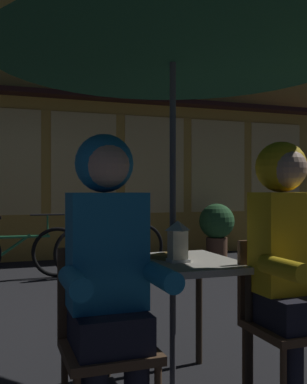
{
  "coord_description": "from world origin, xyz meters",
  "views": [
    {
      "loc": [
        -0.94,
        -2.36,
        1.14
      ],
      "look_at": [
        0.0,
        0.33,
        1.13
      ],
      "focal_mm": 41.77,
      "sensor_mm": 36.0,
      "label": 1
    }
  ],
  "objects_px": {
    "bicycle_third": "(16,252)",
    "bicycle_fourth": "(112,248)",
    "chair_right": "(283,313)",
    "potted_plant": "(217,226)",
    "lantern": "(178,240)",
    "book": "(168,256)",
    "person_right_hooded": "(290,247)",
    "person_left_hooded": "(108,256)",
    "chair_left": "(105,333)",
    "cafe_table": "(173,278)",
    "patio_umbrella": "(173,29)"
  },
  "relations": [
    {
      "from": "chair_right",
      "to": "person_right_hooded",
      "type": "bearing_deg",
      "value": -90.0
    },
    {
      "from": "book",
      "to": "person_right_hooded",
      "type": "bearing_deg",
      "value": -75.83
    },
    {
      "from": "chair_left",
      "to": "bicycle_third",
      "type": "height_order",
      "value": "chair_left"
    },
    {
      "from": "bicycle_third",
      "to": "potted_plant",
      "type": "bearing_deg",
      "value": 13.92
    },
    {
      "from": "chair_right",
      "to": "book",
      "type": "distance_m",
      "value": 0.72
    },
    {
      "from": "patio_umbrella",
      "to": "person_left_hooded",
      "type": "bearing_deg",
      "value": -138.43
    },
    {
      "from": "person_left_hooded",
      "to": "person_right_hooded",
      "type": "distance_m",
      "value": 0.96
    },
    {
      "from": "chair_left",
      "to": "bicycle_fourth",
      "type": "relative_size",
      "value": 0.53
    },
    {
      "from": "chair_right",
      "to": "bicycle_fourth",
      "type": "relative_size",
      "value": 0.53
    },
    {
      "from": "lantern",
      "to": "chair_left",
      "type": "relative_size",
      "value": 0.27
    },
    {
      "from": "person_left_hooded",
      "to": "book",
      "type": "bearing_deg",
      "value": 47.15
    },
    {
      "from": "book",
      "to": "chair_left",
      "type": "bearing_deg",
      "value": -163.58
    },
    {
      "from": "chair_left",
      "to": "chair_right",
      "type": "height_order",
      "value": "same"
    },
    {
      "from": "person_left_hooded",
      "to": "bicycle_fourth",
      "type": "distance_m",
      "value": 4.18
    },
    {
      "from": "chair_right",
      "to": "lantern",
      "type": "bearing_deg",
      "value": 145.69
    },
    {
      "from": "patio_umbrella",
      "to": "chair_right",
      "type": "xyz_separation_m",
      "value": [
        0.48,
        -0.37,
        -1.57
      ]
    },
    {
      "from": "chair_right",
      "to": "bicycle_fourth",
      "type": "distance_m",
      "value": 3.97
    },
    {
      "from": "person_left_hooded",
      "to": "potted_plant",
      "type": "distance_m",
      "value": 5.77
    },
    {
      "from": "bicycle_fourth",
      "to": "patio_umbrella",
      "type": "bearing_deg",
      "value": -98.47
    },
    {
      "from": "cafe_table",
      "to": "bicycle_fourth",
      "type": "xyz_separation_m",
      "value": [
        0.54,
        3.6,
        -0.29
      ]
    },
    {
      "from": "chair_left",
      "to": "lantern",
      "type": "bearing_deg",
      "value": 33.19
    },
    {
      "from": "potted_plant",
      "to": "book",
      "type": "bearing_deg",
      "value": -120.62
    },
    {
      "from": "cafe_table",
      "to": "book",
      "type": "height_order",
      "value": "book"
    },
    {
      "from": "patio_umbrella",
      "to": "bicycle_third",
      "type": "distance_m",
      "value": 4.08
    },
    {
      "from": "lantern",
      "to": "bicycle_third",
      "type": "bearing_deg",
      "value": 101.16
    },
    {
      "from": "cafe_table",
      "to": "book",
      "type": "relative_size",
      "value": 3.7
    },
    {
      "from": "cafe_table",
      "to": "person_left_hooded",
      "type": "height_order",
      "value": "person_left_hooded"
    },
    {
      "from": "lantern",
      "to": "chair_right",
      "type": "bearing_deg",
      "value": -34.31
    },
    {
      "from": "person_left_hooded",
      "to": "bicycle_fourth",
      "type": "bearing_deg",
      "value": 75.83
    },
    {
      "from": "person_left_hooded",
      "to": "potted_plant",
      "type": "relative_size",
      "value": 1.52
    },
    {
      "from": "chair_right",
      "to": "bicycle_third",
      "type": "relative_size",
      "value": 0.52
    },
    {
      "from": "person_left_hooded",
      "to": "potted_plant",
      "type": "xyz_separation_m",
      "value": [
        3.07,
        4.88,
        -0.3
      ]
    },
    {
      "from": "lantern",
      "to": "chair_right",
      "type": "height_order",
      "value": "lantern"
    },
    {
      "from": "bicycle_third",
      "to": "person_left_hooded",
      "type": "bearing_deg",
      "value": -86.67
    },
    {
      "from": "person_right_hooded",
      "to": "bicycle_fourth",
      "type": "distance_m",
      "value": 4.06
    },
    {
      "from": "patio_umbrella",
      "to": "chair_left",
      "type": "bearing_deg",
      "value": -142.45
    },
    {
      "from": "patio_umbrella",
      "to": "book",
      "type": "relative_size",
      "value": 11.55
    },
    {
      "from": "person_left_hooded",
      "to": "potted_plant",
      "type": "bearing_deg",
      "value": 57.86
    },
    {
      "from": "lantern",
      "to": "bicycle_third",
      "type": "xyz_separation_m",
      "value": [
        -0.73,
        3.68,
        -0.51
      ]
    },
    {
      "from": "bicycle_third",
      "to": "bicycle_fourth",
      "type": "relative_size",
      "value": 1.02
    },
    {
      "from": "cafe_table",
      "to": "lantern",
      "type": "distance_m",
      "value": 0.23
    },
    {
      "from": "chair_left",
      "to": "person_left_hooded",
      "type": "height_order",
      "value": "person_left_hooded"
    },
    {
      "from": "chair_left",
      "to": "bicycle_fourth",
      "type": "distance_m",
      "value": 4.1
    },
    {
      "from": "patio_umbrella",
      "to": "person_left_hooded",
      "type": "height_order",
      "value": "patio_umbrella"
    },
    {
      "from": "chair_left",
      "to": "bicycle_fourth",
      "type": "xyz_separation_m",
      "value": [
        1.02,
        3.97,
        -0.14
      ]
    },
    {
      "from": "chair_left",
      "to": "person_right_hooded",
      "type": "distance_m",
      "value": 1.03
    },
    {
      "from": "bicycle_third",
      "to": "book",
      "type": "bearing_deg",
      "value": -78.38
    },
    {
      "from": "bicycle_third",
      "to": "potted_plant",
      "type": "distance_m",
      "value": 3.41
    },
    {
      "from": "chair_right",
      "to": "bicycle_fourth",
      "type": "bearing_deg",
      "value": 89.19
    },
    {
      "from": "chair_right",
      "to": "cafe_table",
      "type": "bearing_deg",
      "value": 142.45
    }
  ]
}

